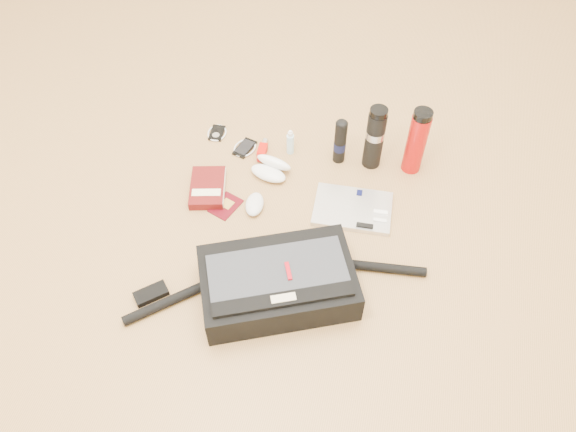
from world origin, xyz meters
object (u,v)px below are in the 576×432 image
(book, at_px, (208,188))
(laptop, at_px, (353,209))
(thermos_black, at_px, (375,137))
(thermos_red, at_px, (417,141))
(messenger_bag, at_px, (277,283))

(book, bearing_deg, laptop, -10.92)
(thermos_black, xyz_separation_m, thermos_red, (0.16, 0.01, 0.00))
(laptop, xyz_separation_m, thermos_red, (0.19, 0.28, 0.14))
(laptop, height_order, thermos_black, thermos_black)
(laptop, distance_m, thermos_black, 0.30)
(messenger_bag, xyz_separation_m, book, (-0.38, 0.39, -0.05))
(messenger_bag, xyz_separation_m, thermos_black, (0.22, 0.69, 0.08))
(thermos_black, relative_size, thermos_red, 0.96)
(laptop, bearing_deg, messenger_bag, -117.58)
(book, bearing_deg, messenger_bag, -59.92)
(messenger_bag, height_order, book, messenger_bag)
(messenger_bag, distance_m, thermos_red, 0.80)
(messenger_bag, relative_size, book, 4.23)
(messenger_bag, relative_size, thermos_red, 3.26)
(messenger_bag, height_order, laptop, messenger_bag)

